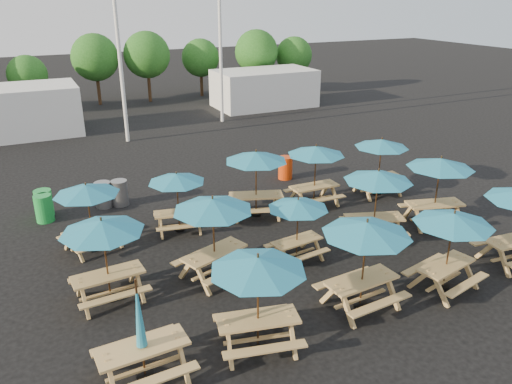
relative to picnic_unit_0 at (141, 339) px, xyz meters
name	(u,v)px	position (x,y,z in m)	size (l,w,h in m)	color
ground	(275,237)	(5.63, 4.73, -1.01)	(120.00, 120.00, 0.00)	black
picnic_unit_0	(141,339)	(0.00, 0.00, 0.00)	(2.02, 1.78, 2.46)	tan
picnic_unit_1	(102,231)	(-0.12, 3.33, 1.06)	(2.33, 2.33, 2.39)	tan
picnic_unit_2	(87,193)	(-0.08, 6.51, 0.93)	(2.59, 2.59, 2.24)	tan
picnic_unit_3	(258,269)	(2.64, -0.15, 1.09)	(2.62, 2.62, 2.42)	tan
picnic_unit_4	(213,209)	(2.86, 3.21, 1.15)	(2.90, 2.90, 2.50)	tan
picnic_unit_5	(177,181)	(2.84, 6.59, 0.83)	(2.27, 2.27, 2.13)	tan
picnic_unit_6	(366,233)	(5.79, 0.15, 1.15)	(2.44, 2.44, 2.50)	tan
picnic_unit_7	(298,208)	(5.52, 3.07, 0.75)	(2.06, 2.06, 2.03)	tan
picnic_unit_8	(256,160)	(5.81, 6.60, 1.16)	(2.90, 2.90, 2.50)	tan
picnic_unit_9	(453,223)	(8.43, -0.14, 1.02)	(2.54, 2.54, 2.34)	tan
picnic_unit_10	(378,180)	(8.54, 3.17, 1.11)	(2.84, 2.84, 2.45)	tan
picnic_unit_11	(316,154)	(8.29, 6.54, 1.07)	(2.20, 2.20, 2.40)	tan
picnic_unit_13	(440,167)	(11.19, 3.17, 1.16)	(2.82, 2.82, 2.51)	tan
picnic_unit_14	(381,146)	(11.24, 6.37, 1.03)	(2.32, 2.32, 2.36)	tan
waste_bin_0	(44,208)	(-1.33, 9.45, -0.51)	(0.63, 0.63, 1.01)	green
waste_bin_1	(44,203)	(-1.30, 9.96, -0.51)	(0.63, 0.63, 1.01)	green
waste_bin_2	(103,195)	(0.83, 9.86, -0.51)	(0.63, 0.63, 1.01)	gray
waste_bin_3	(120,193)	(1.45, 9.77, -0.51)	(0.63, 0.63, 1.01)	gray
waste_bin_4	(285,168)	(8.69, 9.62, -0.51)	(0.63, 0.63, 1.01)	red
mast_0	(117,29)	(3.63, 18.73, 4.99)	(0.20, 0.20, 12.00)	silver
mast_1	(220,24)	(10.13, 20.73, 4.99)	(0.20, 0.20, 12.00)	silver
event_tent_0	(5,112)	(-2.37, 22.73, 0.39)	(8.00, 4.00, 2.80)	silver
event_tent_1	(264,88)	(14.63, 23.73, 0.29)	(7.00, 4.00, 2.60)	silver
tree_2	(27,75)	(-0.76, 28.38, 1.61)	(2.59, 2.59, 3.93)	#382314
tree_3	(95,57)	(3.88, 29.45, 2.39)	(3.36, 3.36, 5.09)	#382314
tree_4	(147,55)	(7.53, 28.99, 2.45)	(3.41, 3.41, 5.17)	#382314
tree_5	(201,58)	(11.86, 29.41, 1.96)	(2.94, 2.94, 4.45)	#382314
tree_6	(256,52)	(15.87, 27.63, 2.41)	(3.38, 3.38, 5.13)	#382314
tree_7	(294,55)	(19.26, 27.65, 1.98)	(2.95, 2.95, 4.48)	#382314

